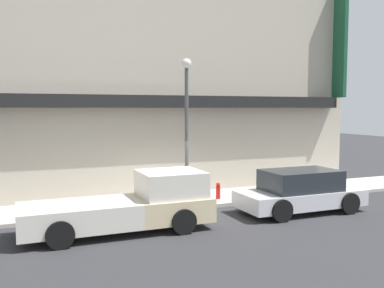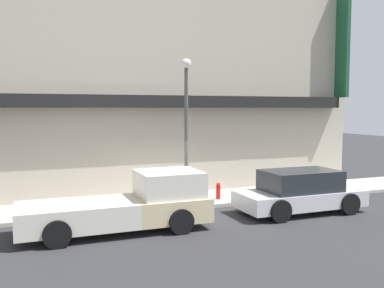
{
  "view_description": "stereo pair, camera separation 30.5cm",
  "coord_description": "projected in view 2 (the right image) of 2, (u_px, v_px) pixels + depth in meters",
  "views": [
    {
      "loc": [
        -5.12,
        -14.21,
        3.71
      ],
      "look_at": [
        1.2,
        1.08,
        2.33
      ],
      "focal_mm": 40.0,
      "sensor_mm": 36.0,
      "label": 1
    },
    {
      "loc": [
        -4.84,
        -14.32,
        3.71
      ],
      "look_at": [
        1.2,
        1.08,
        2.33
      ],
      "focal_mm": 40.0,
      "sensor_mm": 36.0,
      "label": 2
    }
  ],
  "objects": [
    {
      "name": "parked_car",
      "position": [
        300.0,
        192.0,
        15.22
      ],
      "size": [
        4.56,
        2.08,
        1.52
      ],
      "rotation": [
        0.0,
        0.0,
        -0.0
      ],
      "color": "silver",
      "rests_on": "ground"
    },
    {
      "name": "sidewalk",
      "position": [
        161.0,
        202.0,
        16.6
      ],
      "size": [
        36.0,
        2.7,
        0.13
      ],
      "color": "#B7B2A8",
      "rests_on": "ground"
    },
    {
      "name": "street_lamp",
      "position": [
        186.0,
        113.0,
        15.86
      ],
      "size": [
        0.36,
        0.36,
        5.41
      ],
      "color": "#4C4C4C",
      "rests_on": "sidewalk"
    },
    {
      "name": "ground_plane",
      "position": [
        172.0,
        212.0,
        15.36
      ],
      "size": [
        80.0,
        80.0,
        0.0
      ],
      "primitive_type": "plane",
      "color": "#2D2D30"
    },
    {
      "name": "building",
      "position": [
        141.0,
        79.0,
        18.82
      ],
      "size": [
        19.8,
        3.8,
        10.01
      ],
      "color": "#BCB29E",
      "rests_on": "ground"
    },
    {
      "name": "pickup_truck",
      "position": [
        129.0,
        205.0,
        12.96
      ],
      "size": [
        5.65,
        2.13,
        1.76
      ],
      "rotation": [
        0.0,
        0.0,
        -0.01
      ],
      "color": "beige",
      "rests_on": "ground"
    },
    {
      "name": "fire_hydrant",
      "position": [
        218.0,
        191.0,
        16.92
      ],
      "size": [
        0.17,
        0.17,
        0.65
      ],
      "color": "red",
      "rests_on": "sidewalk"
    }
  ]
}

